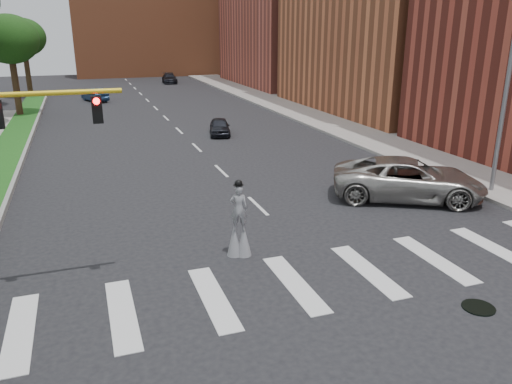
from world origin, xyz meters
name	(u,v)px	position (x,y,z in m)	size (l,w,h in m)	color
ground_plane	(348,292)	(0.00, 0.00, 0.00)	(160.00, 160.00, 0.00)	black
grass_median	(3,160)	(-11.50, 20.00, 0.12)	(2.00, 60.00, 0.25)	#174C15
median_curb	(23,159)	(-10.45, 20.00, 0.14)	(0.20, 60.00, 0.28)	gray
sidewalk_right	(332,122)	(12.50, 25.00, 0.09)	(5.00, 90.00, 0.18)	gray
manhole	(478,307)	(3.00, -2.00, 0.02)	(0.90, 0.90, 0.04)	black
building_far	(298,8)	(22.00, 54.00, 10.00)	(16.00, 22.00, 20.00)	#AD4F3F
building_backdrop	(152,19)	(6.00, 78.00, 9.00)	(26.00, 14.00, 18.00)	#B15D37
streetlight	(505,89)	(10.90, 6.00, 4.90)	(2.05, 0.20, 9.00)	slate
stilt_performer	(239,227)	(-2.28, 3.50, 1.03)	(0.82, 0.63, 2.71)	#322114
suv_crossing	(409,179)	(6.79, 6.67, 0.93)	(3.10, 6.73, 1.87)	#A4A19B
car_near	(220,127)	(2.53, 23.48, 0.60)	(1.43, 3.55, 1.21)	black
car_mid	(95,95)	(-5.38, 44.99, 0.70)	(1.49, 4.27, 1.41)	navy
car_far	(169,78)	(5.43, 61.01, 0.67)	(1.88, 4.62, 1.34)	black
tree_6	(9,40)	(-12.03, 36.77, 6.52)	(4.83, 4.83, 8.64)	#322114
tree_7	(23,38)	(-12.11, 50.77, 6.45)	(4.82, 4.82, 8.57)	#322114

